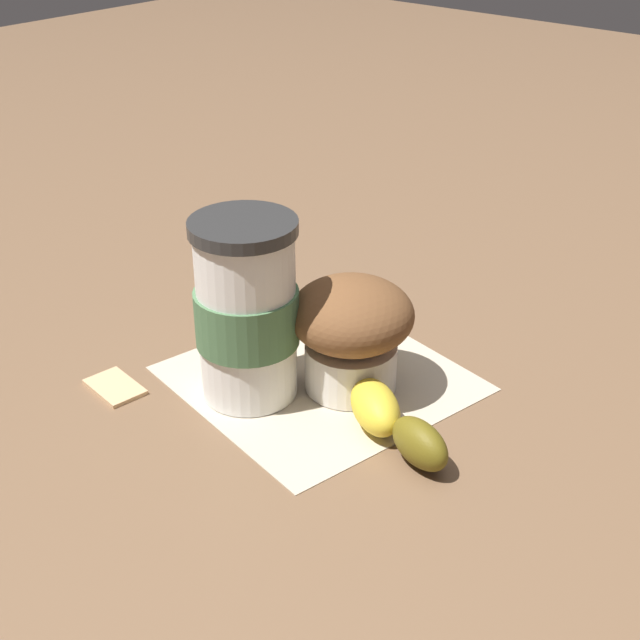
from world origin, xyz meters
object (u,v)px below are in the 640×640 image
at_px(coffee_cup, 247,311).
at_px(banana, 373,386).
at_px(sugar_packet, 115,385).
at_px(muffin, 351,329).

height_order(coffee_cup, banana, coffee_cup).
relative_size(coffee_cup, sugar_packet, 2.97).
relative_size(coffee_cup, banana, 0.82).
xyz_separation_m(banana, sugar_packet, (-0.12, 0.17, -0.02)).
height_order(muffin, sugar_packet, muffin).
bearing_deg(coffee_cup, banana, -61.07).
xyz_separation_m(coffee_cup, muffin, (0.06, -0.06, -0.02)).
bearing_deg(sugar_packet, banana, -56.23).
relative_size(muffin, sugar_packet, 1.97).
relative_size(banana, sugar_packet, 3.60).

